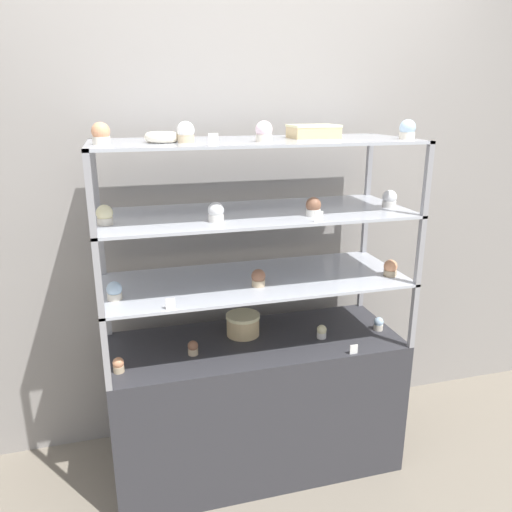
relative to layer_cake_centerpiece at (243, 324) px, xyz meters
The scene contains 28 objects.
ground_plane 0.73m from the layer_cake_centerpiece, 58.57° to the right, with size 20.00×20.00×0.00m, color gray.
back_wall 0.67m from the layer_cake_centerpiece, 82.50° to the left, with size 8.00×0.05×2.60m.
display_base 0.40m from the layer_cake_centerpiece, 58.57° to the right, with size 1.34×0.53×0.67m.
display_riser_lower 0.25m from the layer_cake_centerpiece, 58.57° to the right, with size 1.34×0.53×0.30m.
display_riser_middle 0.55m from the layer_cake_centerpiece, 58.57° to the right, with size 1.34×0.53×0.30m.
display_riser_upper 0.85m from the layer_cake_centerpiece, 58.57° to the right, with size 1.34×0.53×0.30m.
layer_cake_centerpiece is the anchor object (origin of this frame).
sheet_cake_frosted 0.94m from the layer_cake_centerpiece, ahead, with size 0.20×0.15×0.06m.
cupcake_0 0.61m from the layer_cake_centerpiece, 161.04° to the right, with size 0.05×0.05×0.06m.
cupcake_1 0.29m from the layer_cake_centerpiece, 153.24° to the right, with size 0.05×0.05×0.06m.
cupcake_2 0.37m from the layer_cake_centerpiece, 20.76° to the right, with size 0.05×0.05×0.06m.
cupcake_3 0.66m from the layer_cake_centerpiece, 10.91° to the right, with size 0.05×0.05×0.06m.
price_tag_0 0.53m from the layer_cake_centerpiece, 36.64° to the right, with size 0.04×0.00×0.04m.
cupcake_4 0.65m from the layer_cake_centerpiece, 164.50° to the right, with size 0.06×0.06×0.08m.
cupcake_5 0.33m from the layer_cake_centerpiece, 79.66° to the right, with size 0.06×0.06×0.08m.
cupcake_6 0.73m from the layer_cake_centerpiece, 16.96° to the right, with size 0.06×0.06×0.08m.
price_tag_1 0.55m from the layer_cake_centerpiece, 138.98° to the right, with size 0.04×0.00×0.04m.
cupcake_7 0.84m from the layer_cake_centerpiece, 166.61° to the right, with size 0.06×0.06×0.08m.
cupcake_8 0.64m from the layer_cake_centerpiece, 127.82° to the right, with size 0.06×0.06×0.08m.
cupcake_9 0.68m from the layer_cake_centerpiece, 38.82° to the right, with size 0.06×0.06×0.08m.
cupcake_10 0.89m from the layer_cake_centerpiece, 11.63° to the right, with size 0.06×0.06×0.08m.
price_tag_2 0.70m from the layer_cake_centerpiece, 53.51° to the right, with size 0.04×0.00×0.04m.
cupcake_11 1.07m from the layer_cake_centerpiece, 165.21° to the right, with size 0.07×0.07×0.08m.
cupcake_12 0.95m from the layer_cake_centerpiece, 149.32° to the right, with size 0.07×0.07×0.08m.
cupcake_13 0.92m from the layer_cake_centerpiece, 75.57° to the right, with size 0.07×0.07×0.08m.
cupcake_14 1.13m from the layer_cake_centerpiece, 17.48° to the right, with size 0.07×0.07×0.08m.
price_tag_3 0.95m from the layer_cake_centerpiece, 119.78° to the right, with size 0.04×0.00×0.04m.
donut_glazed 0.95m from the layer_cake_centerpiece, 161.99° to the right, with size 0.13×0.13×0.04m.
Camera 1 is at (-0.56, -2.03, 1.73)m, focal length 35.00 mm.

